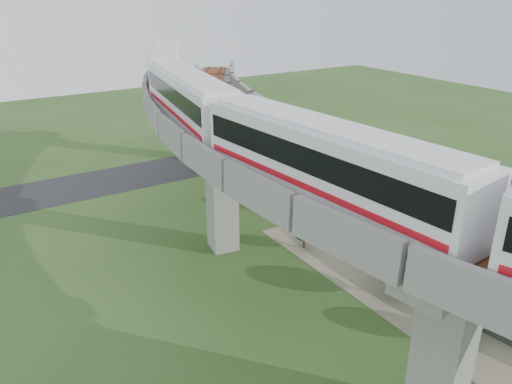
{
  "coord_description": "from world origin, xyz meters",
  "views": [
    {
      "loc": [
        -15.84,
        -21.17,
        19.53
      ],
      "look_at": [
        -0.33,
        3.46,
        7.5
      ],
      "focal_mm": 35.0,
      "sensor_mm": 36.0,
      "label": 1
    }
  ],
  "objects": [
    {
      "name": "dirt_lot",
      "position": [
        14.0,
        -2.0,
        0.02
      ],
      "size": [
        18.0,
        26.0,
        0.04
      ],
      "primitive_type": "cube",
      "color": "#80735D",
      "rests_on": "ground"
    },
    {
      "name": "viaduct",
      "position": [
        3.84,
        0.0,
        9.05
      ],
      "size": [
        19.58,
        73.98,
        11.4
      ],
      "color": "#99968E",
      "rests_on": "ground"
    },
    {
      "name": "tree_0",
      "position": [
        11.15,
        22.39,
        1.82
      ],
      "size": [
        2.01,
        2.01,
        2.69
      ],
      "color": "#382314",
      "rests_on": "ground"
    },
    {
      "name": "asphalt_road",
      "position": [
        0.0,
        30.0,
        0.01
      ],
      "size": [
        60.0,
        8.0,
        0.03
      ],
      "primitive_type": "cube",
      "color": "#232326",
      "rests_on": "ground"
    },
    {
      "name": "tree_1",
      "position": [
        8.75,
        14.33,
        1.69
      ],
      "size": [
        2.49,
        2.49,
        2.75
      ],
      "color": "#382314",
      "rests_on": "ground"
    },
    {
      "name": "ground",
      "position": [
        0.0,
        0.0,
        0.0
      ],
      "size": [
        160.0,
        160.0,
        0.0
      ],
      "primitive_type": "plane",
      "color": "#2D491D",
      "rests_on": "ground"
    },
    {
      "name": "metro_train",
      "position": [
        0.38,
        1.85,
        12.31
      ],
      "size": [
        11.47,
        61.31,
        3.64
      ],
      "color": "silver",
      "rests_on": "ground"
    },
    {
      "name": "car_dark",
      "position": [
        12.58,
        2.03,
        0.69
      ],
      "size": [
        4.82,
        3.63,
        1.3
      ],
      "primitive_type": "imported",
      "rotation": [
        0.0,
        0.0,
        2.04
      ],
      "color": "black",
      "rests_on": "dirt_lot"
    },
    {
      "name": "tree_2",
      "position": [
        6.32,
        6.77,
        1.47
      ],
      "size": [
        1.83,
        1.83,
        2.25
      ],
      "color": "#382314",
      "rests_on": "ground"
    },
    {
      "name": "tree_3",
      "position": [
        7.3,
        -1.66,
        2.47
      ],
      "size": [
        2.94,
        2.94,
        3.73
      ],
      "color": "#382314",
      "rests_on": "ground"
    },
    {
      "name": "fence",
      "position": [
        9.75,
        0.0,
        0.75
      ],
      "size": [
        3.87,
        38.73,
        1.5
      ],
      "color": "#2D382D",
      "rests_on": "ground"
    },
    {
      "name": "tree_4",
      "position": [
        7.54,
        -7.17,
        1.87
      ],
      "size": [
        2.61,
        2.61,
        2.98
      ],
      "color": "#382314",
      "rests_on": "ground"
    },
    {
      "name": "car_red",
      "position": [
        14.52,
        -0.88,
        0.62
      ],
      "size": [
        3.73,
        2.51,
        1.16
      ],
      "primitive_type": "imported",
      "rotation": [
        0.0,
        0.0,
        -1.17
      ],
      "color": "#9E110E",
      "rests_on": "dirt_lot"
    }
  ]
}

